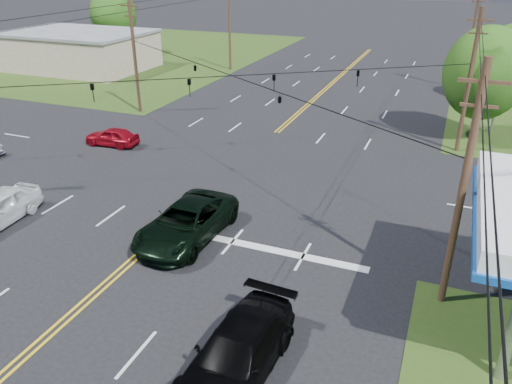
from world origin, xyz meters
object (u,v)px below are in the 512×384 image
at_px(pole_se, 463,188).
at_px(pole_ne, 469,81).
at_px(retail_nw, 79,51).
at_px(tree_far_l, 113,14).
at_px(pole_nw, 135,54).
at_px(tree_right_a, 485,73).
at_px(pickup_dkgreen, 186,222).
at_px(pole_right_far, 472,37).
at_px(tree_right_b, 512,56).
at_px(suv_black, 237,353).
at_px(pole_left_far, 229,24).

xyz_separation_m(pole_se, pole_ne, (0.00, 18.00, 0.00)).
bearing_deg(retail_nw, tree_far_l, 101.31).
relative_size(pole_nw, tree_right_a, 1.16).
xyz_separation_m(tree_right_a, pickup_dkgreen, (-12.67, -20.50, -3.99)).
bearing_deg(tree_right_a, pole_se, -92.73).
height_order(pole_ne, pole_right_far, pole_right_far).
distance_m(tree_right_b, tree_far_l, 49.17).
xyz_separation_m(retail_nw, tree_right_a, (44.00, -10.00, 2.87)).
height_order(pole_se, suv_black, pole_se).
distance_m(retail_nw, tree_far_l, 10.69).
bearing_deg(suv_black, pole_se, 50.54).
height_order(tree_right_a, tree_far_l, tree_far_l).
bearing_deg(pole_left_far, pole_ne, -36.16).
xyz_separation_m(tree_right_a, tree_right_b, (2.50, 12.00, -0.65)).
distance_m(pole_left_far, pickup_dkgreen, 39.45).
height_order(pole_right_far, tree_right_a, pole_right_far).
distance_m(retail_nw, pole_nw, 21.60).
relative_size(pole_right_far, tree_right_b, 1.41).
relative_size(retail_nw, pole_nw, 1.68).
bearing_deg(tree_right_b, tree_right_a, -101.77).
relative_size(tree_far_l, pickup_dkgreen, 1.39).
bearing_deg(pole_nw, retail_nw, 142.59).
height_order(retail_nw, pole_ne, pole_ne).
bearing_deg(pole_right_far, retail_nw, -172.06).
height_order(tree_right_a, pickup_dkgreen, tree_right_a).
relative_size(pole_se, pole_nw, 1.00).
relative_size(pole_nw, tree_right_b, 1.34).
relative_size(retail_nw, tree_far_l, 1.83).
height_order(tree_far_l, suv_black, tree_far_l).
xyz_separation_m(pole_nw, pole_left_far, (0.00, 19.00, 0.25)).
bearing_deg(suv_black, tree_far_l, 132.65).
bearing_deg(pole_ne, pole_nw, 180.00).
bearing_deg(pole_right_far, pole_nw, -143.84).
height_order(retail_nw, tree_right_a, tree_right_a).
distance_m(tree_far_l, suv_black, 61.61).
bearing_deg(pole_right_far, pole_ne, -90.00).
distance_m(retail_nw, suv_black, 52.70).
relative_size(pole_ne, tree_right_a, 1.16).
distance_m(tree_right_a, tree_right_b, 12.27).
xyz_separation_m(pole_se, pole_left_far, (-26.00, 37.00, 0.25)).
relative_size(pole_se, pole_left_far, 0.95).
height_order(pole_nw, pole_ne, same).
relative_size(tree_right_a, tree_right_b, 1.15).
bearing_deg(pole_se, pickup_dkgreen, 177.55).
distance_m(pole_ne, pickup_dkgreen, 21.42).
relative_size(pole_ne, suv_black, 1.64).
bearing_deg(suv_black, pole_left_far, 117.97).
height_order(pole_se, pole_right_far, pole_right_far).
distance_m(pole_right_far, tree_right_b, 5.40).
relative_size(retail_nw, pole_se, 1.68).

